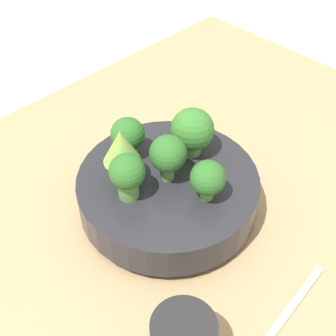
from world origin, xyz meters
name	(u,v)px	position (x,y,z in m)	size (l,w,h in m)	color
ground_plane	(190,225)	(0.00, 0.00, 0.00)	(6.00, 6.00, 0.00)	beige
table	(191,216)	(0.00, 0.00, 0.02)	(1.03, 0.82, 0.05)	tan
bowl	(168,191)	(-0.03, 0.02, 0.09)	(0.27, 0.27, 0.07)	#28282D
romanesco_piece_far	(121,150)	(-0.08, 0.07, 0.17)	(0.05, 0.05, 0.09)	#6BA34C
broccoli_floret_right	(192,130)	(0.04, 0.04, 0.16)	(0.07, 0.07, 0.08)	#6BA34C
broccoli_floret_left	(127,174)	(-0.09, 0.04, 0.16)	(0.05, 0.05, 0.07)	#609347
broccoli_floret_back	(128,136)	(-0.03, 0.10, 0.15)	(0.05, 0.05, 0.07)	#6BA34C
broccoli_floret_center	(168,155)	(-0.03, 0.02, 0.16)	(0.05, 0.05, 0.07)	#609347
broccoli_floret_front	(208,179)	(-0.02, -0.04, 0.15)	(0.05, 0.05, 0.06)	#6BA34C
fork	(287,314)	(-0.05, -0.21, 0.05)	(0.18, 0.02, 0.01)	#B2B2B7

